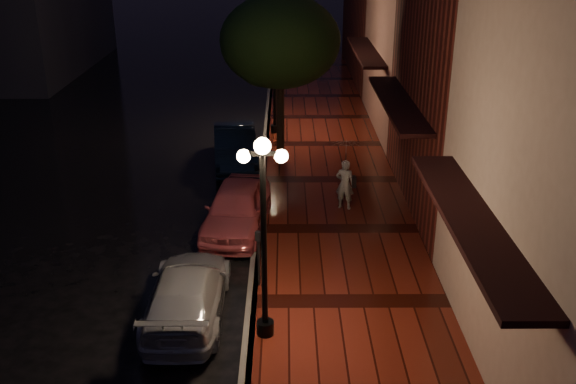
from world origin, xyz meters
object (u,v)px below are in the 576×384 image
(woman_with_umbrella, at_px, (346,164))
(parking_meter, at_px, (259,253))
(streetlamp_near, at_px, (264,229))
(navy_car, at_px, (235,146))
(silver_car, at_px, (187,293))
(pink_car, at_px, (237,208))
(street_tree, at_px, (280,44))
(streetlamp_far, at_px, (274,73))

(woman_with_umbrella, distance_m, parking_meter, 5.08)
(streetlamp_near, bearing_deg, navy_car, 97.45)
(parking_meter, bearing_deg, navy_car, 120.52)
(navy_car, distance_m, silver_car, 9.71)
(streetlamp_near, height_order, navy_car, streetlamp_near)
(silver_car, bearing_deg, pink_car, -100.30)
(silver_car, distance_m, parking_meter, 1.92)
(streetlamp_near, distance_m, parking_meter, 2.54)
(street_tree, xyz_separation_m, navy_car, (-1.64, -0.39, -3.56))
(silver_car, relative_size, parking_meter, 2.91)
(streetlamp_far, bearing_deg, navy_car, -112.15)
(street_tree, bearing_deg, silver_car, -101.18)
(streetlamp_near, xyz_separation_m, navy_car, (-1.38, 10.60, -1.91))
(parking_meter, bearing_deg, woman_with_umbrella, 84.31)
(pink_car, distance_m, woman_with_umbrella, 3.48)
(pink_car, bearing_deg, woman_with_umbrella, 26.99)
(pink_car, height_order, navy_car, navy_car)
(streetlamp_far, xyz_separation_m, silver_car, (-1.74, -13.11, -2.00))
(silver_car, xyz_separation_m, woman_with_umbrella, (3.94, 5.52, 0.98))
(parking_meter, bearing_deg, silver_car, -122.22)
(streetlamp_far, bearing_deg, parking_meter, -90.95)
(street_tree, relative_size, silver_car, 1.41)
(silver_car, bearing_deg, woman_with_umbrella, -125.52)
(streetlamp_far, bearing_deg, street_tree, -85.09)
(streetlamp_far, relative_size, street_tree, 0.74)
(pink_car, height_order, silver_car, pink_car)
(parking_meter, bearing_deg, streetlamp_far, 111.75)
(navy_car, bearing_deg, silver_car, -98.48)
(streetlamp_far, height_order, street_tree, street_tree)
(streetlamp_far, bearing_deg, streetlamp_near, -90.00)
(streetlamp_far, height_order, silver_car, streetlamp_far)
(streetlamp_near, distance_m, streetlamp_far, 14.00)
(streetlamp_near, relative_size, silver_car, 1.05)
(street_tree, distance_m, woman_with_umbrella, 5.65)
(street_tree, xyz_separation_m, woman_with_umbrella, (1.94, -4.58, -2.67))
(streetlamp_far, distance_m, woman_with_umbrella, 7.97)
(woman_with_umbrella, xyz_separation_m, parking_meter, (-2.40, -4.44, -0.57))
(streetlamp_near, bearing_deg, streetlamp_far, 90.00)
(woman_with_umbrella, bearing_deg, street_tree, -48.12)
(street_tree, bearing_deg, navy_car, -166.51)
(streetlamp_near, height_order, parking_meter, streetlamp_near)
(pink_car, bearing_deg, street_tree, 84.70)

